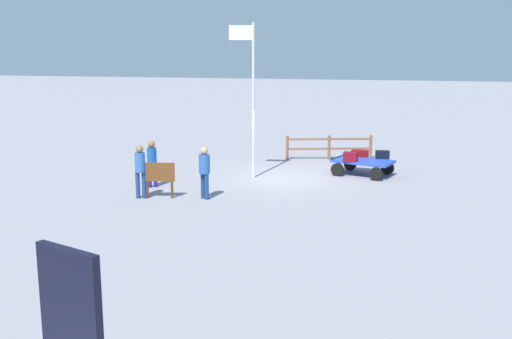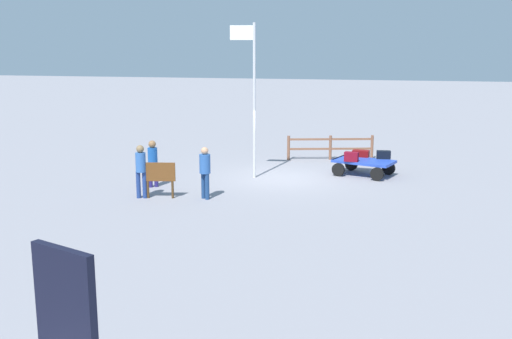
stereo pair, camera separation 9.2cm
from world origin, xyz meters
TOP-DOWN VIEW (x-y plane):
  - ground_plane at (0.00, 0.00)m, footprint 120.00×120.00m
  - luggage_cart at (-2.88, -1.10)m, footprint 2.45×1.95m
  - suitcase_tan at (-3.61, -1.54)m, footprint 0.54×0.33m
  - suitcase_maroon at (-2.75, -1.77)m, footprint 0.68×0.44m
  - suitcase_dark at (-2.45, -0.73)m, footprint 0.54×0.35m
  - worker_lead at (1.92, 3.54)m, footprint 0.49×0.49m
  - worker_trailing at (3.96, 3.88)m, footprint 0.39×0.39m
  - worker_supervisor at (4.16, 2.35)m, footprint 0.45×0.45m
  - flagpole at (1.14, 0.14)m, footprint 0.93×0.10m
  - signboard at (3.37, 3.76)m, footprint 0.99×0.24m
  - wooden_fence at (-1.37, -4.00)m, footprint 3.59×1.00m

SIDE VIEW (x-z plane):
  - ground_plane at x=0.00m, z-range 0.00..0.00m
  - luggage_cart at x=-2.88m, z-range 0.16..0.75m
  - wooden_fence at x=-1.37m, z-range 0.08..1.12m
  - suitcase_maroon at x=-2.75m, z-range 0.59..0.84m
  - suitcase_tan at x=-3.61m, z-range 0.59..0.89m
  - suitcase_dark at x=-2.45m, z-range 0.59..0.94m
  - signboard at x=3.37m, z-range 0.18..1.35m
  - worker_supervisor at x=4.16m, z-range 0.14..1.78m
  - worker_lead at x=1.92m, z-range 0.15..1.84m
  - worker_trailing at x=3.96m, z-range 0.15..1.88m
  - flagpole at x=1.14m, z-range 0.46..6.08m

